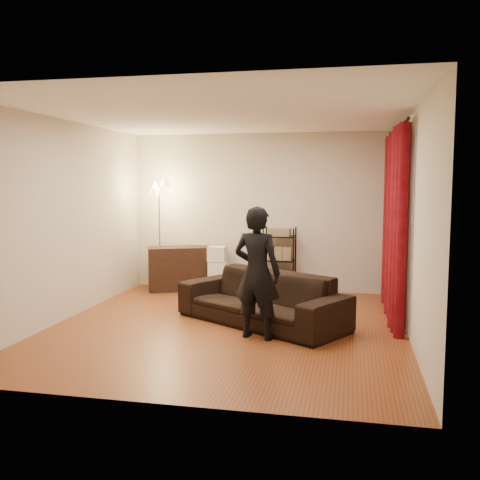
% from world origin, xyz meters
% --- Properties ---
extents(floor, '(5.00, 5.00, 0.00)m').
position_xyz_m(floor, '(0.00, 0.00, 0.00)').
color(floor, brown).
rests_on(floor, ground).
extents(ceiling, '(5.00, 5.00, 0.00)m').
position_xyz_m(ceiling, '(0.00, 0.00, 2.70)').
color(ceiling, white).
rests_on(ceiling, ground).
extents(wall_back, '(5.00, 0.00, 5.00)m').
position_xyz_m(wall_back, '(0.00, 2.50, 1.35)').
color(wall_back, beige).
rests_on(wall_back, ground).
extents(wall_front, '(5.00, 0.00, 5.00)m').
position_xyz_m(wall_front, '(0.00, -2.50, 1.35)').
color(wall_front, beige).
rests_on(wall_front, ground).
extents(wall_left, '(0.00, 5.00, 5.00)m').
position_xyz_m(wall_left, '(-2.25, 0.00, 1.35)').
color(wall_left, beige).
rests_on(wall_left, ground).
extents(wall_right, '(0.00, 5.00, 5.00)m').
position_xyz_m(wall_right, '(2.25, 0.00, 1.35)').
color(wall_right, beige).
rests_on(wall_right, ground).
extents(curtain_rod, '(0.04, 2.65, 0.04)m').
position_xyz_m(curtain_rod, '(2.15, 1.12, 2.58)').
color(curtain_rod, black).
rests_on(curtain_rod, wall_right).
extents(curtain, '(0.22, 2.65, 2.55)m').
position_xyz_m(curtain, '(2.13, 1.12, 1.28)').
color(curtain, maroon).
rests_on(curtain, ground).
extents(sofa, '(2.46, 1.99, 0.68)m').
position_xyz_m(sofa, '(0.40, 0.23, 0.34)').
color(sofa, black).
rests_on(sofa, ground).
extents(person, '(0.65, 0.50, 1.59)m').
position_xyz_m(person, '(0.46, -0.43, 0.79)').
color(person, black).
rests_on(person, ground).
extents(media_cabinet, '(1.38, 0.95, 0.75)m').
position_xyz_m(media_cabinet, '(-1.27, 2.23, 0.38)').
color(media_cabinet, black).
rests_on(media_cabinet, ground).
extents(storage_boxes, '(0.33, 0.27, 0.78)m').
position_xyz_m(storage_boxes, '(-0.68, 2.12, 0.39)').
color(storage_boxes, silver).
rests_on(storage_boxes, ground).
extents(wire_shelf, '(0.58, 0.48, 1.11)m').
position_xyz_m(wire_shelf, '(0.37, 2.28, 0.56)').
color(wire_shelf, black).
rests_on(wire_shelf, ground).
extents(floor_lamp, '(0.44, 0.44, 1.91)m').
position_xyz_m(floor_lamp, '(-1.68, 2.04, 0.95)').
color(floor_lamp, silver).
rests_on(floor_lamp, ground).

